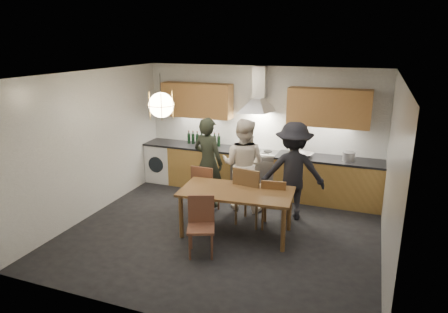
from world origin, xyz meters
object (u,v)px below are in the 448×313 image
(dining_table, at_px, (236,196))
(stock_pot, at_px, (349,157))
(person_right, at_px, (293,171))
(person_mid, at_px, (243,165))
(wine_bottles, at_px, (204,138))
(mixing_bowl, at_px, (305,155))
(chair_back_left, at_px, (204,186))
(chair_front, at_px, (201,221))
(person_left, at_px, (208,162))

(dining_table, height_order, stock_pot, stock_pot)
(person_right, bearing_deg, person_mid, -19.32)
(dining_table, bearing_deg, wine_bottles, 120.99)
(person_mid, xyz_separation_m, stock_pot, (1.82, 0.85, 0.11))
(person_mid, height_order, mixing_bowl, person_mid)
(chair_back_left, relative_size, person_mid, 0.54)
(mixing_bowl, bearing_deg, chair_front, -112.54)
(mixing_bowl, height_order, stock_pot, stock_pot)
(chair_back_left, height_order, stock_pot, stock_pot)
(stock_pot, bearing_deg, chair_back_left, -150.95)
(person_mid, bearing_deg, mixing_bowl, -140.53)
(chair_back_left, distance_m, person_left, 0.54)
(person_left, distance_m, person_right, 1.63)
(person_left, relative_size, person_mid, 0.99)
(chair_back_left, xyz_separation_m, stock_pot, (2.40, 1.33, 0.45))
(dining_table, height_order, person_mid, person_mid)
(person_left, relative_size, mixing_bowl, 5.18)
(dining_table, relative_size, chair_back_left, 2.01)
(person_mid, bearing_deg, chair_back_left, 40.85)
(person_right, xyz_separation_m, stock_pot, (0.87, 0.94, 0.10))
(person_mid, distance_m, person_right, 0.95)
(chair_back_left, relative_size, person_left, 0.54)
(dining_table, height_order, chair_back_left, chair_back_left)
(dining_table, distance_m, chair_front, 0.82)
(dining_table, xyz_separation_m, stock_pot, (1.59, 1.89, 0.31))
(dining_table, relative_size, mixing_bowl, 5.62)
(dining_table, relative_size, chair_front, 2.13)
(person_mid, relative_size, stock_pot, 7.63)
(chair_back_left, bearing_deg, person_left, -75.19)
(person_mid, xyz_separation_m, wine_bottles, (-1.22, 0.97, 0.17))
(chair_back_left, relative_size, stock_pot, 4.09)
(chair_front, bearing_deg, stock_pot, 32.73)
(chair_front, bearing_deg, person_right, 37.32)
(mixing_bowl, bearing_deg, person_left, -152.47)
(chair_front, distance_m, person_mid, 1.82)
(person_mid, bearing_deg, person_right, 175.32)
(person_right, height_order, mixing_bowl, person_right)
(person_left, height_order, stock_pot, person_left)
(person_mid, distance_m, wine_bottles, 1.56)
(person_right, distance_m, wine_bottles, 2.42)
(person_left, xyz_separation_m, person_mid, (0.68, 0.07, 0.01))
(dining_table, distance_m, person_mid, 1.09)
(person_right, relative_size, stock_pot, 7.72)
(chair_front, xyz_separation_m, person_mid, (0.07, 1.78, 0.36))
(chair_front, height_order, person_right, person_right)
(mixing_bowl, distance_m, wine_bottles, 2.22)
(person_mid, xyz_separation_m, person_right, (0.95, -0.09, 0.01))
(person_left, bearing_deg, dining_table, 146.59)
(person_left, bearing_deg, person_right, -166.94)
(chair_back_left, height_order, person_left, person_left)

